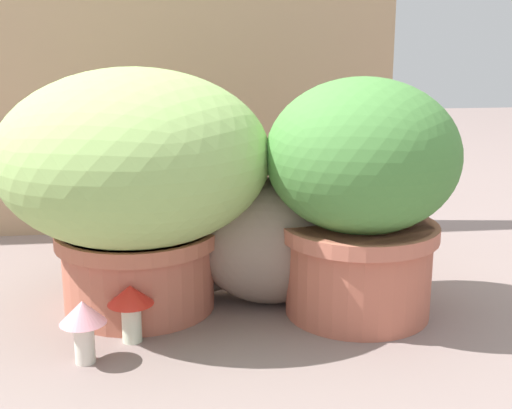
# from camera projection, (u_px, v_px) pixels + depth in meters

# --- Properties ---
(ground_plane) EXTENTS (6.00, 6.00, 0.00)m
(ground_plane) POSITION_uv_depth(u_px,v_px,m) (204.00, 308.00, 1.16)
(ground_plane) COLOR slate
(cardboard_backdrop) EXTENTS (0.97, 0.03, 0.87)m
(cardboard_backdrop) POSITION_uv_depth(u_px,v_px,m) (182.00, 43.00, 1.54)
(cardboard_backdrop) COLOR tan
(cardboard_backdrop) RESTS_ON ground
(grass_planter) EXTENTS (0.44, 0.44, 0.40)m
(grass_planter) POSITION_uv_depth(u_px,v_px,m) (135.00, 174.00, 1.11)
(grass_planter) COLOR #B1624C
(grass_planter) RESTS_ON ground
(leafy_planter) EXTENTS (0.31, 0.31, 0.39)m
(leafy_planter) POSITION_uv_depth(u_px,v_px,m) (361.00, 189.00, 1.10)
(leafy_planter) COLOR #BB654F
(leafy_planter) RESTS_ON ground
(cat) EXTENTS (0.37, 0.17, 0.32)m
(cat) POSITION_uv_depth(u_px,v_px,m) (283.00, 234.00, 1.17)
(cat) COLOR gray
(cat) RESTS_ON ground
(mushroom_ornament_red) EXTENTS (0.07, 0.07, 0.09)m
(mushroom_ornament_red) POSITION_uv_depth(u_px,v_px,m) (131.00, 302.00, 1.02)
(mushroom_ornament_red) COLOR silver
(mushroom_ornament_red) RESTS_ON ground
(mushroom_ornament_pink) EXTENTS (0.07, 0.07, 0.09)m
(mushroom_ornament_pink) POSITION_uv_depth(u_px,v_px,m) (83.00, 320.00, 0.96)
(mushroom_ornament_pink) COLOR silver
(mushroom_ornament_pink) RESTS_ON ground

